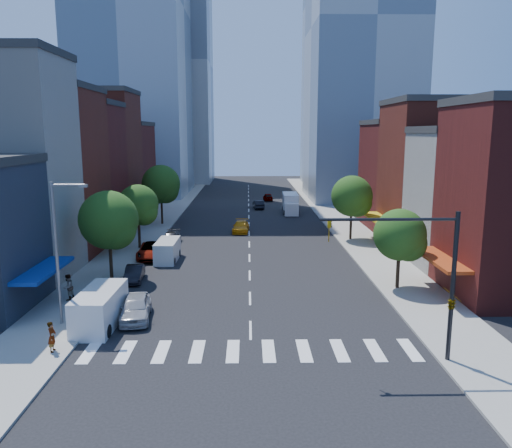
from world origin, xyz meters
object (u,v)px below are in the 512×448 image
Objects in this scene: traffic_car_oncoming at (258,204)px; traffic_car_far at (268,197)px; cargo_van_near at (99,309)px; pedestrian_near at (52,337)px; parked_car_third at (152,250)px; parked_car_second at (134,274)px; box_truck at (290,204)px; pedestrian_far at (68,287)px; taxi at (241,227)px; cargo_van_far at (167,251)px; parked_car_front at (136,308)px; parked_car_rear at (171,238)px.

traffic_car_oncoming reaches higher than traffic_car_far.
pedestrian_near is (-1.46, -3.94, -0.15)m from cargo_van_near.
parked_car_third is 1.33× the size of traffic_car_oncoming.
parked_car_second is 0.53× the size of box_truck.
taxi is at bearing 171.69° from pedestrian_far.
parked_car_second is at bearing -103.63° from cargo_van_far.
taxi is 1.14× the size of traffic_car_oncoming.
parked_car_second is 7.61m from parked_car_third.
traffic_car_oncoming is (11.04, 31.73, -0.08)m from parked_car_third.
cargo_van_far is (1.67, -1.09, 0.23)m from parked_car_third.
traffic_car_far is (1.93, 9.41, -0.02)m from traffic_car_oncoming.
parked_car_third is 17.37m from cargo_van_near.
cargo_van_near is at bearing -21.56° from pedestrian_near.
cargo_van_far is at bearing 84.06° from parked_car_front.
parked_car_front is 1.06× the size of parked_car_rear.
parked_car_front is 0.86× the size of parked_car_third.
cargo_van_far is 0.65× the size of box_truck.
traffic_car_oncoming is 46.73m from pedestrian_far.
parked_car_third reaches higher than parked_car_second.
parked_car_front is 29.57m from taxi.
traffic_car_far reaches higher than parked_car_rear.
parked_car_third is 0.98× the size of cargo_van_near.
pedestrian_far is (-5.30, -11.55, 0.11)m from cargo_van_far.
taxi is (8.50, 12.68, -0.08)m from parked_car_third.
parked_car_rear is 0.94× the size of cargo_van_far.
traffic_car_oncoming is at bearing 69.19° from parked_car_second.
parked_car_third is 21.35m from pedestrian_near.
parked_car_front is at bearing -88.00° from cargo_van_far.
parked_car_front is 1.21× the size of traffic_car_far.
pedestrian_far is (-14.67, -44.36, 0.42)m from traffic_car_oncoming.
parked_car_front is at bearing 32.21° from cargo_van_near.
taxi is 16.29m from box_truck.
parked_car_third reaches higher than traffic_car_far.
pedestrian_near is (-3.46, -5.13, 0.21)m from parked_car_front.
pedestrian_near reaches higher than parked_car_third.
parked_car_second is 40.86m from traffic_car_oncoming.
pedestrian_near is (-2.37, -27.57, 0.37)m from parked_car_rear.
cargo_van_near is at bearing -95.12° from cargo_van_far.
box_truck reaches higher than parked_car_third.
traffic_car_far is at bearing -108.60° from traffic_car_oncoming.
parked_car_rear is 0.94× the size of taxi.
parked_car_rear is (0.91, 13.88, -0.00)m from parked_car_second.
parked_car_rear is 7.41m from cargo_van_far.
parked_car_rear is 27.40m from traffic_car_oncoming.
parked_car_second is 50.45m from traffic_car_far.
parked_car_front is at bearing -106.07° from box_truck.
pedestrian_far is (-19.43, -39.87, -0.28)m from box_truck.
traffic_car_far is (12.97, 48.75, 0.02)m from parked_car_second.
box_truck is at bearing 64.23° from cargo_van_far.
cargo_van_far is 2.74× the size of pedestrian_near.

